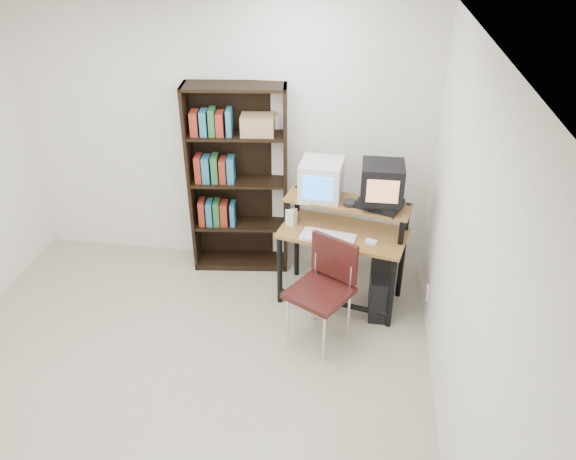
# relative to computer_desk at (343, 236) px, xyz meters

# --- Properties ---
(floor) EXTENTS (4.00, 4.00, 0.01)m
(floor) POSITION_rel_computer_desk_xyz_m (-1.22, -1.38, -0.68)
(floor) COLOR #BAB29A
(floor) RESTS_ON ground
(ceiling) EXTENTS (4.00, 4.00, 0.01)m
(ceiling) POSITION_rel_computer_desk_xyz_m (-1.22, -1.38, 1.92)
(ceiling) COLOR white
(ceiling) RESTS_ON back_wall
(back_wall) EXTENTS (4.00, 0.01, 2.60)m
(back_wall) POSITION_rel_computer_desk_xyz_m (-1.22, 0.62, 0.62)
(back_wall) COLOR white
(back_wall) RESTS_ON floor
(right_wall) EXTENTS (0.01, 4.00, 2.60)m
(right_wall) POSITION_rel_computer_desk_xyz_m (0.78, -1.38, 0.62)
(right_wall) COLOR white
(right_wall) RESTS_ON floor
(computer_desk) EXTENTS (1.20, 0.77, 0.98)m
(computer_desk) POSITION_rel_computer_desk_xyz_m (0.00, 0.00, 0.00)
(computer_desk) COLOR olive
(computer_desk) RESTS_ON floor
(crt_monitor) EXTENTS (0.39, 0.40, 0.34)m
(crt_monitor) POSITION_rel_computer_desk_xyz_m (-0.22, 0.16, 0.46)
(crt_monitor) COLOR white
(crt_monitor) RESTS_ON computer_desk
(vcr) EXTENTS (0.43, 0.38, 0.08)m
(vcr) POSITION_rel_computer_desk_xyz_m (0.29, 0.02, 0.33)
(vcr) COLOR black
(vcr) RESTS_ON computer_desk
(crt_tv) EXTENTS (0.35, 0.35, 0.33)m
(crt_tv) POSITION_rel_computer_desk_xyz_m (0.30, 0.02, 0.54)
(crt_tv) COLOR black
(crt_tv) RESTS_ON vcr
(cd_spindle) EXTENTS (0.13, 0.13, 0.05)m
(cd_spindle) POSITION_rel_computer_desk_xyz_m (0.04, 0.02, 0.32)
(cd_spindle) COLOR #26262B
(cd_spindle) RESTS_ON computer_desk
(keyboard) EXTENTS (0.50, 0.29, 0.03)m
(keyboard) POSITION_rel_computer_desk_xyz_m (-0.13, -0.15, 0.06)
(keyboard) COLOR white
(keyboard) RESTS_ON computer_desk
(mousepad) EXTENTS (0.24, 0.21, 0.01)m
(mousepad) POSITION_rel_computer_desk_xyz_m (0.25, -0.16, 0.05)
(mousepad) COLOR black
(mousepad) RESTS_ON computer_desk
(mouse) EXTENTS (0.12, 0.09, 0.03)m
(mouse) POSITION_rel_computer_desk_xyz_m (0.24, -0.18, 0.07)
(mouse) COLOR white
(mouse) RESTS_ON mousepad
(desk_speaker) EXTENTS (0.10, 0.10, 0.17)m
(desk_speaker) POSITION_rel_computer_desk_xyz_m (-0.47, 0.05, 0.13)
(desk_speaker) COLOR white
(desk_speaker) RESTS_ON computer_desk
(pc_tower) EXTENTS (0.20, 0.45, 0.42)m
(pc_tower) POSITION_rel_computer_desk_xyz_m (0.37, -0.13, -0.47)
(pc_tower) COLOR black
(pc_tower) RESTS_ON floor
(school_chair) EXTENTS (0.62, 0.62, 0.91)m
(school_chair) POSITION_rel_computer_desk_xyz_m (-0.12, -0.55, -0.11)
(school_chair) COLOR black
(school_chair) RESTS_ON floor
(bookshelf) EXTENTS (0.97, 0.41, 1.87)m
(bookshelf) POSITION_rel_computer_desk_xyz_m (-1.05, 0.48, 0.28)
(bookshelf) COLOR black
(bookshelf) RESTS_ON floor
(wall_outlet) EXTENTS (0.02, 0.08, 0.12)m
(wall_outlet) POSITION_rel_computer_desk_xyz_m (0.77, -0.23, -0.38)
(wall_outlet) COLOR beige
(wall_outlet) RESTS_ON right_wall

